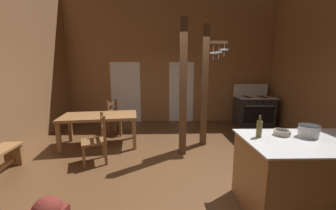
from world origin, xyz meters
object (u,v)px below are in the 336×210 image
stove_range (253,110)px  stockpot_on_counter (309,131)px  dining_table (100,119)px  ladderback_chair_near_window (117,118)px  kitchen_island (330,176)px  mixing_bowl_on_counter (282,133)px  bottle_tall_on_counter (259,129)px  ladderback_chair_by_post (96,140)px

stove_range → stockpot_on_counter: 4.08m
dining_table → ladderback_chair_near_window: ladderback_chair_near_window is taller
stockpot_on_counter → kitchen_island: bearing=-29.5°
kitchen_island → mixing_bowl_on_counter: mixing_bowl_on_counter is taller
kitchen_island → bottle_tall_on_counter: size_ratio=7.83×
kitchen_island → ladderback_chair_near_window: ladderback_chair_near_window is taller
ladderback_chair_by_post → mixing_bowl_on_counter: size_ratio=4.83×
dining_table → ladderback_chair_by_post: bearing=-77.6°
kitchen_island → bottle_tall_on_counter: bottle_tall_on_counter is taller
ladderback_chair_near_window → ladderback_chair_by_post: 1.80m
ladderback_chair_near_window → stockpot_on_counter: stockpot_on_counter is taller
mixing_bowl_on_counter → dining_table: bearing=144.2°
ladderback_chair_by_post → bottle_tall_on_counter: (2.47, -1.33, 0.60)m
dining_table → stove_range: bearing=20.0°
stove_range → mixing_bowl_on_counter: size_ratio=6.72×
ladderback_chair_near_window → mixing_bowl_on_counter: size_ratio=4.83×
stockpot_on_counter → mixing_bowl_on_counter: (-0.30, 0.07, -0.04)m
ladderback_chair_by_post → mixing_bowl_on_counter: mixing_bowl_on_counter is taller
ladderback_chair_by_post → stockpot_on_counter: (3.10, -1.34, 0.56)m
ladderback_chair_near_window → ladderback_chair_by_post: (0.01, -1.80, 0.00)m
ladderback_chair_near_window → stockpot_on_counter: 4.46m
mixing_bowl_on_counter → kitchen_island: bearing=-20.9°
kitchen_island → stockpot_on_counter: size_ratio=7.06×
kitchen_island → dining_table: kitchen_island is taller
stockpot_on_counter → bottle_tall_on_counter: (-0.63, 0.01, 0.03)m
ladderback_chair_by_post → bottle_tall_on_counter: size_ratio=3.42×
stockpot_on_counter → mixing_bowl_on_counter: size_ratio=1.57×
kitchen_island → stove_range: bearing=76.8°
dining_table → bottle_tall_on_counter: size_ratio=6.50×
kitchen_island → stockpot_on_counter: 0.61m
stockpot_on_counter → bottle_tall_on_counter: size_ratio=1.11×
stove_range → ladderback_chair_near_window: size_ratio=1.39×
stove_range → ladderback_chair_near_window: bearing=-170.4°
stove_range → dining_table: (-4.47, -1.63, 0.17)m
stove_range → ladderback_chair_by_post: 4.97m
stove_range → kitchen_island: bearing=-103.2°
ladderback_chair_near_window → stockpot_on_counter: (3.11, -3.14, 0.56)m
bottle_tall_on_counter → dining_table: bearing=140.2°
ladderback_chair_by_post → bottle_tall_on_counter: 2.87m
dining_table → mixing_bowl_on_counter: mixing_bowl_on_counter is taller
kitchen_island → ladderback_chair_by_post: (-3.34, 1.47, -0.02)m
stove_range → ladderback_chair_by_post: stove_range is taller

